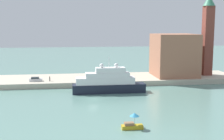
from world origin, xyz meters
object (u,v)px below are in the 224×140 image
object	(u,v)px
harbor_building	(174,55)
mooring_bollard	(105,81)
bell_tower	(208,33)
parked_car	(36,79)
small_motorboat	(132,123)
person_figure	(50,79)
large_yacht	(108,83)

from	to	relation	value
harbor_building	mooring_bollard	size ratio (longest dim) A/B	25.25
bell_tower	parked_car	xyz separation A→B (m)	(-62.46, -4.32, -15.30)
small_motorboat	harbor_building	xyz separation A→B (m)	(25.98, 50.12, 8.29)
parked_car	small_motorboat	bearing A→B (deg)	-62.45
mooring_bollard	bell_tower	bearing A→B (deg)	11.62
harbor_building	person_figure	size ratio (longest dim) A/B	9.12
parked_car	harbor_building	bearing A→B (deg)	5.05
small_motorboat	person_figure	bearing A→B (deg)	112.93
small_motorboat	mooring_bollard	world-z (taller)	small_motorboat
harbor_building	bell_tower	size ratio (longest dim) A/B	0.52
large_yacht	harbor_building	world-z (taller)	harbor_building
mooring_bollard	large_yacht	bearing A→B (deg)	-90.20
large_yacht	parked_car	size ratio (longest dim) A/B	5.18
small_motorboat	harbor_building	bearing A→B (deg)	62.59
parked_car	person_figure	xyz separation A→B (m)	(4.69, -0.43, 0.18)
bell_tower	mooring_bollard	distance (m)	43.21
person_figure	mooring_bollard	size ratio (longest dim) A/B	2.77
large_yacht	mooring_bollard	size ratio (longest dim) A/B	36.26
bell_tower	large_yacht	bearing A→B (deg)	-156.61
small_motorboat	mooring_bollard	size ratio (longest dim) A/B	7.00
small_motorboat	parked_car	xyz separation A→B (m)	(-23.85, 45.71, 1.16)
parked_car	person_figure	world-z (taller)	person_figure
bell_tower	parked_car	world-z (taller)	bell_tower
large_yacht	parked_car	world-z (taller)	large_yacht
parked_car	person_figure	distance (m)	4.72
small_motorboat	person_figure	world-z (taller)	person_figure
large_yacht	mooring_bollard	world-z (taller)	large_yacht
large_yacht	parked_car	bearing A→B (deg)	150.94
bell_tower	mooring_bollard	world-z (taller)	bell_tower
small_motorboat	bell_tower	size ratio (longest dim) A/B	0.14
small_motorboat	bell_tower	xyz separation A→B (m)	(38.61, 50.04, 16.46)
bell_tower	parked_car	bearing A→B (deg)	-176.04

